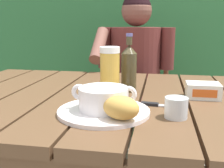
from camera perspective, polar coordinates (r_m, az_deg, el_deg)
dining_table at (r=1.07m, az=1.56°, el=-6.47°), size 1.49×0.95×0.73m
chair_near_diner at (r=1.99m, az=5.20°, el=-3.29°), size 0.44×0.42×0.91m
person_eating at (r=1.74m, az=4.70°, el=2.68°), size 0.48×0.47×1.18m
serving_plate at (r=0.84m, az=-1.75°, el=-5.71°), size 0.28×0.28×0.01m
soup_bowl at (r=0.83m, az=-1.77°, el=-2.93°), size 0.20×0.15×0.08m
bread_roll at (r=0.75m, az=1.91°, el=-4.97°), size 0.13×0.11×0.07m
beer_glass at (r=1.03m, az=-0.48°, el=2.70°), size 0.08×0.08×0.18m
beer_bottle at (r=1.09m, az=3.56°, el=3.50°), size 0.06×0.06×0.23m
water_glass_small at (r=0.82m, az=13.27°, el=-4.84°), size 0.07×0.07×0.06m
butter_tub at (r=1.06m, az=18.49°, el=-1.29°), size 0.12×0.09×0.06m
table_knife at (r=0.92m, az=9.54°, el=-4.35°), size 0.14×0.04×0.01m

